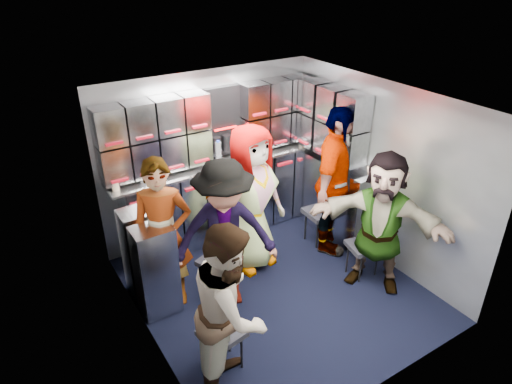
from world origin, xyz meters
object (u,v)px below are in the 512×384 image
jump_seat_center (243,228)px  attendant_arc_d (334,182)px  attendant_arc_b (225,236)px  attendant_arc_c (251,199)px  attendant_arc_a (231,310)px  attendant_arc_e (380,222)px  jump_seat_near_left (222,335)px  jump_seat_mid_right (321,214)px  attendant_standing (163,235)px  jump_seat_mid_left (218,262)px  jump_seat_near_right (364,248)px

jump_seat_center → attendant_arc_d: (0.98, -0.43, 0.53)m
attendant_arc_b → attendant_arc_c: (0.56, 0.43, 0.05)m
attendant_arc_a → attendant_arc_e: same height
jump_seat_near_left → attendant_arc_c: attendant_arc_c is taller
jump_seat_mid_right → attendant_arc_e: attendant_arc_e is taller
attendant_arc_a → attendant_arc_d: (1.99, 1.10, 0.12)m
jump_seat_center → attendant_standing: size_ratio=0.26×
jump_seat_center → jump_seat_mid_left: bearing=-142.9°
jump_seat_mid_right → attendant_arc_a: 2.40m
jump_seat_near_right → attendant_arc_e: size_ratio=0.25×
jump_seat_mid_left → jump_seat_near_right: (1.52, -0.60, -0.02)m
jump_seat_mid_right → attendant_standing: size_ratio=0.27×
jump_seat_mid_left → attendant_arc_c: (0.56, 0.25, 0.49)m
attendant_arc_d → jump_seat_mid_right: bearing=54.4°
jump_seat_center → jump_seat_near_right: (0.95, -1.03, -0.03)m
jump_seat_center → attendant_standing: (-1.07, -0.27, 0.43)m
attendant_arc_a → attendant_arc_d: bearing=-23.1°
attendant_arc_c → attendant_arc_e: size_ratio=1.10×
attendant_arc_b → attendant_arc_c: size_ratio=0.94×
jump_seat_center → attendant_arc_a: bearing=-123.6°
jump_seat_near_right → attendant_arc_a: 2.07m
jump_seat_center → attendant_arc_a: size_ratio=0.27×
jump_seat_near_left → jump_seat_near_right: bearing=9.1°
attendant_arc_b → attendant_arc_c: attendant_arc_c is taller
jump_seat_mid_right → attendant_arc_e: 1.04m
jump_seat_center → attendant_arc_c: 0.51m
jump_seat_near_right → attendant_arc_a: size_ratio=0.25×
jump_seat_near_left → jump_seat_mid_right: jump_seat_mid_right is taller
jump_seat_mid_right → jump_seat_near_left: bearing=-151.1°
attendant_arc_b → attendant_standing: bearing=167.9°
jump_seat_mid_left → attendant_arc_d: size_ratio=0.25×
jump_seat_near_left → jump_seat_mid_left: 1.02m
jump_seat_mid_left → attendant_standing: size_ratio=0.28×
attendant_arc_a → attendant_arc_c: 1.69m
jump_seat_center → attendant_standing: 1.19m
jump_seat_mid_left → jump_seat_mid_right: 1.55m
attendant_arc_d → attendant_standing: bearing=140.1°
attendant_arc_b → attendant_arc_d: bearing=27.7°
jump_seat_near_right → attendant_arc_e: bearing=-90.0°
attendant_arc_b → jump_seat_center: bearing=68.1°
jump_seat_mid_right → attendant_arc_a: attendant_arc_a is taller
jump_seat_center → attendant_arc_d: size_ratio=0.24×
jump_seat_mid_left → attendant_arc_c: bearing=23.6°
jump_seat_mid_left → jump_seat_center: 0.71m
attendant_arc_a → attendant_arc_d: attendant_arc_d is taller
attendant_standing → jump_seat_center: bearing=41.4°
attendant_standing → attendant_arc_e: size_ratio=1.03×
attendant_arc_a → attendant_arc_d: 2.28m
jump_seat_near_left → jump_seat_mid_right: (1.99, 1.10, 0.03)m
jump_seat_mid_right → jump_seat_near_right: size_ratio=1.10×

